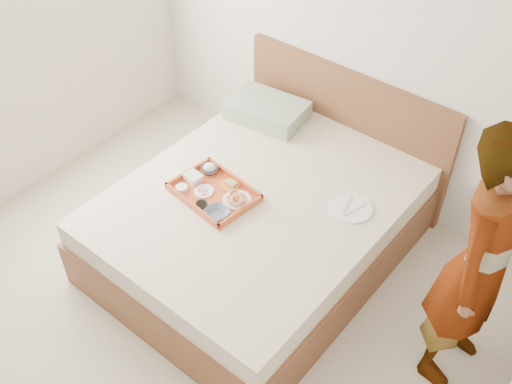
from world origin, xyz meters
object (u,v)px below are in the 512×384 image
object	(u,v)px
dinner_plate	(351,208)
person	(482,266)
bed	(260,224)
tray	(214,192)

from	to	relation	value
dinner_plate	person	size ratio (longest dim) A/B	0.16
bed	person	bearing A→B (deg)	2.16
bed	person	xyz separation A→B (m)	(1.37, 0.05, 0.56)
tray	dinner_plate	size ratio (longest dim) A/B	1.95
tray	person	xyz separation A→B (m)	(1.59, 0.24, 0.27)
dinner_plate	tray	bearing A→B (deg)	-149.21
tray	dinner_plate	xyz separation A→B (m)	(0.73, 0.44, -0.02)
tray	dinner_plate	distance (m)	0.85
bed	tray	xyz separation A→B (m)	(-0.22, -0.19, 0.29)
dinner_plate	person	distance (m)	0.92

